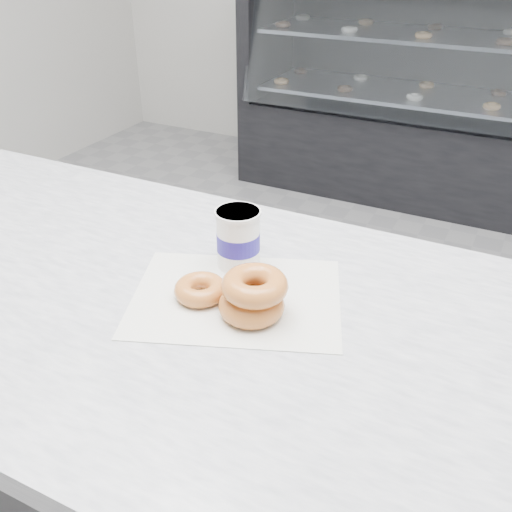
% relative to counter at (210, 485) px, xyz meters
% --- Properties ---
extents(ground, '(5.00, 5.00, 0.00)m').
position_rel_counter_xyz_m(ground, '(0.00, 0.60, -0.45)').
color(ground, gray).
rests_on(ground, ground).
extents(counter, '(3.06, 0.76, 0.90)m').
position_rel_counter_xyz_m(counter, '(0.00, 0.00, 0.00)').
color(counter, '#333335').
rests_on(counter, ground).
extents(display_case, '(2.40, 0.74, 1.25)m').
position_rel_counter_xyz_m(display_case, '(0.00, 2.72, 0.04)').
color(display_case, black).
rests_on(display_case, ground).
extents(wax_paper, '(0.41, 0.36, 0.00)m').
position_rel_counter_xyz_m(wax_paper, '(0.05, 0.04, 0.45)').
color(wax_paper, silver).
rests_on(wax_paper, counter).
extents(donut_single, '(0.10, 0.10, 0.03)m').
position_rel_counter_xyz_m(donut_single, '(-0.00, 0.02, 0.47)').
color(donut_single, orange).
rests_on(donut_single, wax_paper).
extents(donut_stack, '(0.13, 0.13, 0.07)m').
position_rel_counter_xyz_m(donut_stack, '(0.09, 0.01, 0.49)').
color(donut_stack, orange).
rests_on(donut_stack, wax_paper).
extents(coffee_cup, '(0.10, 0.10, 0.11)m').
position_rel_counter_xyz_m(coffee_cup, '(0.00, 0.14, 0.50)').
color(coffee_cup, white).
rests_on(coffee_cup, counter).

